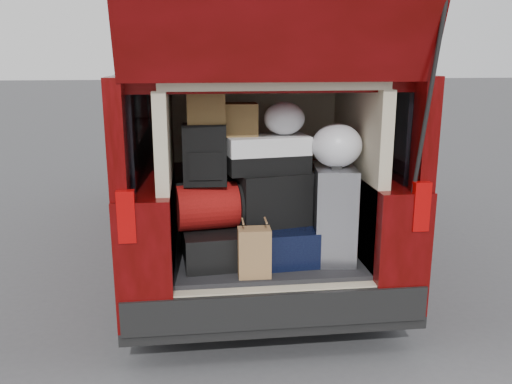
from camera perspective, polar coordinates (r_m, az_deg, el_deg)
The scene contains 15 objects.
ground at distance 3.83m, azimuth 1.38°, elevation -15.40°, with size 80.00×80.00×0.00m, color #3E3E41.
minivan at distance 5.27m, azimuth -1.49°, elevation 3.47°, with size 1.90×5.35×2.77m.
load_floor at distance 3.95m, azimuth 0.82°, elevation -9.98°, with size 1.24×1.05×0.55m, color black.
black_hardshell at distance 3.68m, azimuth -4.47°, elevation -5.37°, with size 0.41×0.56×0.23m, color black.
navy_hardshell at distance 3.70m, azimuth 2.29°, elevation -5.13°, with size 0.45×0.54×0.24m, color black.
silver_roller at distance 3.67m, azimuth 8.13°, elevation -2.19°, with size 0.27×0.42×0.64m, color white.
kraft_bag at distance 3.38m, azimuth -0.18°, elevation -6.39°, with size 0.20×0.13×0.31m, color olive.
red_duffel at distance 3.59m, azimuth -4.65°, elevation -1.44°, with size 0.47×0.31×0.31m, color maroon.
black_soft_case at distance 3.64m, azimuth 1.96°, elevation -0.60°, with size 0.49×0.29×0.35m, color black.
backpack at distance 3.48m, azimuth -5.41°, elevation 3.96°, with size 0.28×0.17×0.39m, color black.
twotone_duffel at distance 3.58m, azimuth 1.15°, elevation 4.04°, with size 0.54×0.28×0.24m, color white.
grocery_sack_lower at distance 3.47m, azimuth -5.34°, elevation 9.01°, with size 0.24×0.20×0.22m, color brown.
grocery_sack_upper at distance 3.56m, azimuth -1.61°, elevation 7.64°, with size 0.21×0.17×0.21m, color brown.
plastic_bag_center at distance 3.59m, azimuth 3.00°, elevation 7.73°, with size 0.27×0.25×0.22m, color silver.
plastic_bag_right at distance 3.55m, azimuth 8.51°, elevation 4.86°, with size 0.33×0.30×0.28m, color silver.
Camera 1 is at (-0.49, -3.29, 1.90)m, focal length 38.00 mm.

